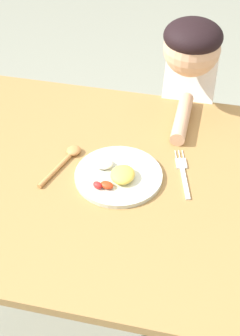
{
  "coord_description": "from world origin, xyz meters",
  "views": [
    {
      "loc": [
        0.27,
        -1.04,
        1.72
      ],
      "look_at": [
        0.03,
        0.03,
        0.74
      ],
      "focal_mm": 53.75,
      "sensor_mm": 36.0,
      "label": 1
    }
  ],
  "objects": [
    {
      "name": "dining_table",
      "position": [
        0.0,
        0.0,
        0.61
      ],
      "size": [
        1.2,
        0.91,
        0.72
      ],
      "color": "#9F7742",
      "rests_on": "ground_plane"
    },
    {
      "name": "plate",
      "position": [
        0.03,
        0.01,
        0.73
      ],
      "size": [
        0.26,
        0.26,
        0.04
      ],
      "color": "beige",
      "rests_on": "dining_table"
    },
    {
      "name": "ground_plane",
      "position": [
        0.0,
        0.0,
        0.0
      ],
      "size": [
        8.0,
        8.0,
        0.0
      ],
      "primitive_type": "plane",
      "color": "gray"
    },
    {
      "name": "person",
      "position": [
        0.18,
        0.51,
        0.6
      ],
      "size": [
        0.19,
        0.46,
        1.03
      ],
      "rotation": [
        0.0,
        0.0,
        3.14
      ],
      "color": "#41485C",
      "rests_on": "ground_plane"
    },
    {
      "name": "spoon",
      "position": [
        -0.14,
        0.04,
        0.73
      ],
      "size": [
        0.08,
        0.2,
        0.02
      ],
      "rotation": [
        0.0,
        0.0,
        1.28
      ],
      "color": "#C18348",
      "rests_on": "dining_table"
    },
    {
      "name": "fork",
      "position": [
        0.21,
        0.07,
        0.72
      ],
      "size": [
        0.07,
        0.21,
        0.01
      ],
      "rotation": [
        0.0,
        0.0,
        1.83
      ],
      "color": "silver",
      "rests_on": "dining_table"
    }
  ]
}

